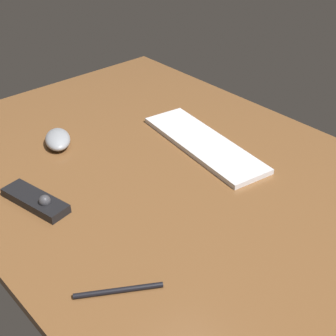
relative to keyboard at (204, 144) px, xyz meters
The scene contains 5 objects.
desk 19.10cm from the keyboard, 48.39° to the right, with size 140.00×84.00×2.00cm, color brown.
keyboard is the anchor object (origin of this frame).
computer_mouse 35.30cm from the keyboard, 132.03° to the right, with size 10.02×5.93×3.27cm, color #999EA5.
media_remote 42.20cm from the keyboard, 97.94° to the right, with size 16.19×8.01×3.45cm.
pen 49.43cm from the keyboard, 61.05° to the right, with size 0.91×0.91×14.55cm, color black.
Camera 1 is at (57.75, -59.25, 62.03)cm, focal length 52.01 mm.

